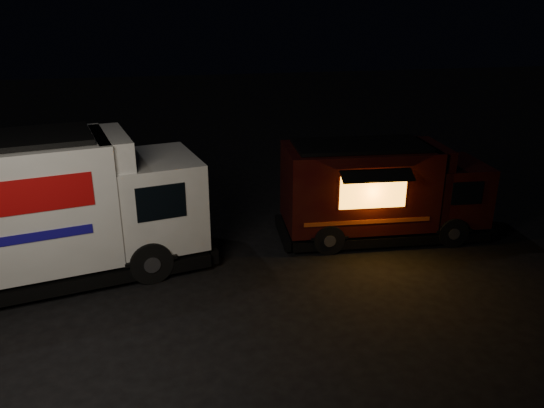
{
  "coord_description": "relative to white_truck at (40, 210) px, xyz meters",
  "views": [
    {
      "loc": [
        -0.45,
        -10.69,
        6.14
      ],
      "look_at": [
        2.25,
        2.0,
        1.25
      ],
      "focal_mm": 35.0,
      "sensor_mm": 36.0,
      "label": 1
    }
  ],
  "objects": [
    {
      "name": "ground",
      "position": [
        3.3,
        -1.45,
        -1.74
      ],
      "size": [
        80.0,
        80.0,
        0.0
      ],
      "primitive_type": "plane",
      "color": "black",
      "rests_on": "ground"
    },
    {
      "name": "white_truck",
      "position": [
        0.0,
        0.0,
        0.0
      ],
      "size": [
        8.07,
        4.14,
        3.49
      ],
      "primitive_type": null,
      "rotation": [
        0.0,
        0.0,
        0.21
      ],
      "color": "silver",
      "rests_on": "ground"
    },
    {
      "name": "red_truck",
      "position": [
        8.73,
        0.7,
        -0.39
      ],
      "size": [
        5.95,
        2.56,
        2.7
      ],
      "primitive_type": null,
      "rotation": [
        0.0,
        0.0,
        -0.07
      ],
      "color": "black",
      "rests_on": "ground"
    }
  ]
}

